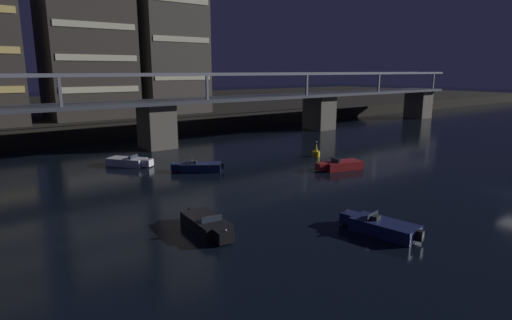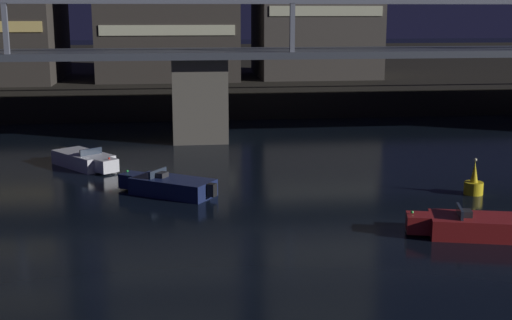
% 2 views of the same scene
% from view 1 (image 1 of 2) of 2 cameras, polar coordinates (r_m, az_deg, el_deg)
% --- Properties ---
extents(far_riverbank, '(240.00, 80.00, 2.20)m').
position_cam_1_polar(far_riverbank, '(104.52, -16.66, 6.94)').
color(far_riverbank, black).
rests_on(far_riverbank, ground).
extents(river_bridge, '(93.17, 6.40, 9.38)m').
position_cam_1_polar(river_bridge, '(61.62, -0.93, 7.10)').
color(river_bridge, '#605B51').
rests_on(river_bridge, ground).
extents(tower_west_tall, '(12.88, 11.68, 23.97)m').
position_cam_1_polar(tower_west_tall, '(73.85, -22.24, 14.65)').
color(tower_west_tall, '#38332D').
rests_on(tower_west_tall, far_riverbank).
extents(tower_central, '(11.32, 10.39, 32.19)m').
position_cam_1_polar(tower_central, '(79.11, -11.95, 18.04)').
color(tower_central, '#423D38').
rests_on(tower_central, far_riverbank).
extents(speedboat_near_left, '(4.76, 3.86, 1.16)m').
position_cam_1_polar(speedboat_near_left, '(41.33, -7.88, -0.96)').
color(speedboat_near_left, '#19234C').
rests_on(speedboat_near_left, ground).
extents(speedboat_near_center, '(5.19, 2.74, 1.16)m').
position_cam_1_polar(speedboat_near_center, '(42.59, 11.45, -0.70)').
color(speedboat_near_center, maroon).
rests_on(speedboat_near_center, ground).
extents(speedboat_near_right, '(2.12, 5.23, 1.16)m').
position_cam_1_polar(speedboat_near_right, '(26.15, -6.69, -8.77)').
color(speedboat_near_right, black).
rests_on(speedboat_near_right, ground).
extents(speedboat_mid_center, '(4.03, 4.67, 1.16)m').
position_cam_1_polar(speedboat_mid_center, '(45.27, -17.02, -0.23)').
color(speedboat_mid_center, silver).
rests_on(speedboat_mid_center, ground).
extents(speedboat_mid_right, '(2.46, 5.23, 1.16)m').
position_cam_1_polar(speedboat_mid_right, '(26.74, 16.74, -8.74)').
color(speedboat_mid_right, '#19234C').
rests_on(speedboat_mid_right, ground).
extents(channel_buoy, '(0.90, 0.90, 1.76)m').
position_cam_1_polar(channel_buoy, '(48.50, 8.22, 1.06)').
color(channel_buoy, yellow).
rests_on(channel_buoy, ground).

